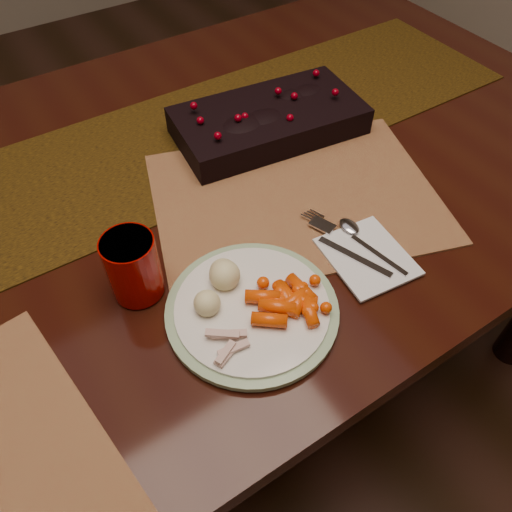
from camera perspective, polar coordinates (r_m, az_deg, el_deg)
floor at (r=1.51m, az=-5.90°, el=-13.90°), size 5.00×5.00×0.00m
dining_table at (r=1.19m, az=-7.33°, el=-5.76°), size 1.80×1.00×0.75m
table_runner at (r=0.97m, az=-14.95°, el=9.95°), size 1.68×0.35×0.00m
centerpiece at (r=0.99m, az=1.48°, el=15.61°), size 0.38×0.23×0.07m
placemat_main at (r=0.87m, az=4.53°, el=6.72°), size 0.57×0.49×0.00m
dinner_plate at (r=0.70m, az=-0.46°, el=-6.07°), size 0.29×0.29×0.01m
baby_carrots at (r=0.69m, az=3.63°, el=-5.60°), size 0.12×0.10×0.02m
mashed_potatoes at (r=0.70m, az=-4.78°, el=-3.10°), size 0.09×0.08×0.04m
turkey_shreds at (r=0.66m, az=-3.28°, el=-9.83°), size 0.08×0.07×0.02m
napkin at (r=0.79m, az=12.59°, el=-0.06°), size 0.13×0.15×0.00m
fork at (r=0.79m, az=10.27°, el=0.86°), size 0.08×0.16×0.00m
spoon at (r=0.80m, az=12.80°, el=1.14°), size 0.05×0.14×0.00m
red_cup at (r=0.71m, az=-13.88°, el=-1.21°), size 0.09×0.09×0.10m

